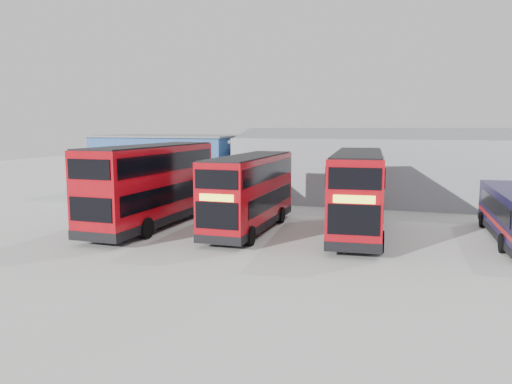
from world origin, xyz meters
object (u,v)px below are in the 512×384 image
(office_block, at_px, (173,164))
(double_decker_left, at_px, (152,186))
(double_decker_right, at_px, (357,194))
(double_decker_centre, at_px, (250,193))
(maintenance_shed, at_px, (433,168))
(panel_van, at_px, (116,188))

(office_block, xyz_separation_m, double_decker_left, (5.77, -14.14, -0.16))
(office_block, height_order, double_decker_right, office_block)
(double_decker_left, height_order, double_decker_centre, double_decker_left)
(maintenance_shed, bearing_deg, panel_van, -159.63)
(double_decker_centre, bearing_deg, double_decker_left, -172.16)
(double_decker_centre, bearing_deg, panel_van, 153.45)
(double_decker_left, distance_m, double_decker_centre, 5.91)
(maintenance_shed, relative_size, double_decker_centre, 2.99)
(office_block, xyz_separation_m, maintenance_shed, (22.00, 2.01, 0.02))
(double_decker_left, relative_size, panel_van, 2.25)
(office_block, relative_size, double_decker_left, 1.06)
(double_decker_left, bearing_deg, double_decker_right, -171.84)
(double_decker_left, xyz_separation_m, double_decker_right, (11.83, 1.44, -0.14))
(office_block, distance_m, double_decker_centre, 17.70)
(office_block, distance_m, panel_van, 7.05)
(maintenance_shed, relative_size, double_decker_right, 2.78)
(double_decker_left, bearing_deg, double_decker_centre, -171.02)
(double_decker_centre, relative_size, double_decker_right, 0.93)
(panel_van, bearing_deg, double_decker_centre, -51.58)
(maintenance_shed, relative_size, panel_van, 5.94)
(double_decker_right, height_order, panel_van, double_decker_right)
(panel_van, bearing_deg, double_decker_right, -42.23)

